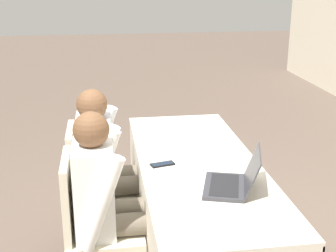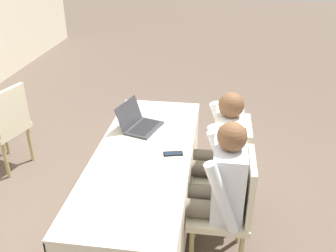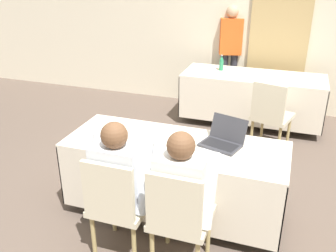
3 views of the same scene
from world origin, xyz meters
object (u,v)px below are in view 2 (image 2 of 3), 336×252
Objects in this scene: laptop at (140,124)px; chair_near_right at (229,167)px; person_checkered_shirt at (216,186)px; chair_near_left at (230,205)px; cell_phone at (173,154)px; chair_far_spare at (5,124)px; person_white_shirt at (218,149)px.

chair_near_right is at bearing -83.84° from laptop.
chair_near_left is at bearing 90.00° from person_checkered_shirt.
cell_phone is at bearing -120.74° from chair_near_left.
laptop is 0.52m from cell_phone.
laptop is at bearing 93.80° from chair_far_spare.
cell_phone is 0.14× the size of person_white_shirt.
chair_near_left is 0.50m from chair_near_right.
laptop is at bearing 27.59° from cell_phone.
cell_phone is at bearing -127.77° from person_checkered_shirt.
chair_far_spare is 2.37m from person_checkered_shirt.
laptop is 0.35× the size of person_white_shirt.
cell_phone is 0.56m from chair_near_right.
chair_near_left is 1.00× the size of chair_far_spare.
chair_near_right is 2.31m from chair_far_spare.
chair_far_spare is (0.31, 1.47, -0.27)m from laptop.
person_checkered_shirt is at bearing -90.00° from chair_near_left.
chair_near_right is at bearing 168.31° from person_checkered_shirt.
chair_far_spare is 2.21m from person_white_shirt.
person_checkered_shirt reaches higher than chair_near_left.
person_white_shirt is at bearing -90.00° from chair_near_right.
chair_far_spare is at bearing -113.03° from chair_near_left.
person_checkered_shirt and person_white_shirt have the same top height.
chair_near_left is 0.78× the size of person_checkered_shirt.
cell_phone is 0.18× the size of chair_far_spare.
chair_near_left is 0.54m from person_white_shirt.
person_checkered_shirt reaches higher than chair_far_spare.
person_checkered_shirt is (-0.27, -0.34, -0.08)m from cell_phone.
cell_phone is at bearing -62.11° from chair_near_right.
person_white_shirt reaches higher than laptop.
chair_near_right is at bearing 90.00° from person_white_shirt.
person_white_shirt is at bearing -85.42° from laptop.
chair_near_left is 1.00× the size of chair_near_right.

